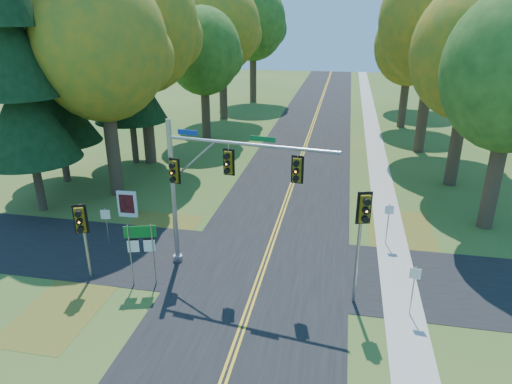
% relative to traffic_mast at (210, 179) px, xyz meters
% --- Properties ---
extents(ground, '(160.00, 160.00, 0.00)m').
position_rel_traffic_mast_xyz_m(ground, '(2.32, -1.40, -4.52)').
color(ground, '#2E561E').
rests_on(ground, ground).
extents(road_main, '(8.00, 160.00, 0.02)m').
position_rel_traffic_mast_xyz_m(road_main, '(2.32, -1.40, -4.51)').
color(road_main, black).
rests_on(road_main, ground).
extents(road_cross, '(60.00, 6.00, 0.02)m').
position_rel_traffic_mast_xyz_m(road_cross, '(2.32, 0.60, -4.51)').
color(road_cross, black).
rests_on(road_cross, ground).
extents(centerline_left, '(0.10, 160.00, 0.01)m').
position_rel_traffic_mast_xyz_m(centerline_left, '(2.22, -1.40, -4.49)').
color(centerline_left, gold).
rests_on(centerline_left, road_main).
extents(centerline_right, '(0.10, 160.00, 0.01)m').
position_rel_traffic_mast_xyz_m(centerline_right, '(2.42, -1.40, -4.49)').
color(centerline_right, gold).
rests_on(centerline_right, road_main).
extents(sidewalk_east, '(1.60, 160.00, 0.06)m').
position_rel_traffic_mast_xyz_m(sidewalk_east, '(8.52, -1.40, -4.49)').
color(sidewalk_east, '#9E998E').
rests_on(sidewalk_east, ground).
extents(leaf_patch_w_near, '(4.00, 6.00, 0.00)m').
position_rel_traffic_mast_xyz_m(leaf_patch_w_near, '(-4.18, 2.60, -4.51)').
color(leaf_patch_w_near, brown).
rests_on(leaf_patch_w_near, ground).
extents(leaf_patch_e, '(3.50, 8.00, 0.00)m').
position_rel_traffic_mast_xyz_m(leaf_patch_e, '(9.12, 4.60, -4.51)').
color(leaf_patch_e, brown).
rests_on(leaf_patch_e, ground).
extents(leaf_patch_w_far, '(3.00, 5.00, 0.00)m').
position_rel_traffic_mast_xyz_m(leaf_patch_w_far, '(-5.18, -4.40, -4.51)').
color(leaf_patch_w_far, brown).
rests_on(leaf_patch_w_far, ground).
extents(tree_w_a, '(8.00, 8.00, 14.15)m').
position_rel_traffic_mast_xyz_m(tree_w_a, '(-8.81, 7.98, 4.97)').
color(tree_w_a, '#38281C').
rests_on(tree_w_a, ground).
extents(tree_w_b, '(8.60, 8.60, 15.38)m').
position_rel_traffic_mast_xyz_m(tree_w_b, '(-9.40, 14.88, 5.85)').
color(tree_w_b, '#38281C').
rests_on(tree_w_b, ground).
extents(tree_e_b, '(7.60, 7.60, 13.33)m').
position_rel_traffic_mast_xyz_m(tree_e_b, '(13.29, 14.17, 4.38)').
color(tree_e_b, '#38281C').
rests_on(tree_e_b, ground).
extents(tree_w_c, '(6.80, 6.80, 11.91)m').
position_rel_traffic_mast_xyz_m(tree_w_c, '(-7.22, 23.07, 3.43)').
color(tree_w_c, '#38281C').
rests_on(tree_w_c, ground).
extents(tree_e_c, '(8.80, 8.80, 15.79)m').
position_rel_traffic_mast_xyz_m(tree_e_c, '(12.20, 22.29, 6.14)').
color(tree_e_c, '#38281C').
rests_on(tree_e_c, ground).
extents(tree_w_d, '(8.20, 8.20, 14.56)m').
position_rel_traffic_mast_xyz_m(tree_w_d, '(-7.81, 31.78, 5.26)').
color(tree_w_d, '#38281C').
rests_on(tree_w_d, ground).
extents(tree_e_d, '(7.00, 7.00, 12.32)m').
position_rel_traffic_mast_xyz_m(tree_e_d, '(11.58, 31.47, 3.72)').
color(tree_e_d, '#38281C').
rests_on(tree_e_d, ground).
extents(tree_w_e, '(8.40, 8.40, 14.97)m').
position_rel_traffic_mast_xyz_m(tree_w_e, '(-6.61, 42.68, 5.56)').
color(tree_w_e, '#38281C').
rests_on(tree_w_e, ground).
extents(tree_e_e, '(7.80, 7.80, 13.74)m').
position_rel_traffic_mast_xyz_m(tree_e_e, '(12.79, 42.18, 4.68)').
color(tree_e_e, '#38281C').
rests_on(tree_e_e, ground).
extents(pine_a, '(5.60, 5.60, 19.48)m').
position_rel_traffic_mast_xyz_m(pine_a, '(-12.18, 4.60, 4.67)').
color(pine_a, '#38281C').
rests_on(pine_a, ground).
extents(pine_b, '(5.60, 5.60, 17.31)m').
position_rel_traffic_mast_xyz_m(pine_b, '(-13.68, 9.60, 3.65)').
color(pine_b, '#38281C').
rests_on(pine_b, ground).
extents(pine_c, '(5.60, 5.60, 20.56)m').
position_rel_traffic_mast_xyz_m(pine_c, '(-10.68, 14.60, 5.18)').
color(pine_c, '#38281C').
rests_on(pine_c, ground).
extents(traffic_mast, '(7.68, 1.35, 7.02)m').
position_rel_traffic_mast_xyz_m(traffic_mast, '(0.00, 0.00, 0.00)').
color(traffic_mast, '#96979E').
rests_on(traffic_mast, ground).
extents(east_signal_pole, '(0.57, 0.68, 5.05)m').
position_rel_traffic_mast_xyz_m(east_signal_pole, '(6.57, -1.66, -0.69)').
color(east_signal_pole, gray).
rests_on(east_signal_pole, ground).
extents(ped_signal_pole, '(0.57, 0.68, 3.75)m').
position_rel_traffic_mast_xyz_m(ped_signal_pole, '(-5.18, -2.13, -1.73)').
color(ped_signal_pole, gray).
rests_on(ped_signal_pole, ground).
extents(route_sign_cluster, '(1.34, 0.41, 2.95)m').
position_rel_traffic_mast_xyz_m(route_sign_cluster, '(-2.61, -1.93, -2.44)').
color(route_sign_cluster, gray).
rests_on(route_sign_cluster, ground).
extents(info_kiosk, '(1.16, 0.22, 1.60)m').
position_rel_traffic_mast_xyz_m(info_kiosk, '(-6.58, 4.67, -3.72)').
color(info_kiosk, white).
rests_on(info_kiosk, ground).
extents(reg_sign_e_north, '(0.44, 0.08, 2.30)m').
position_rel_traffic_mast_xyz_m(reg_sign_e_north, '(8.18, 4.00, -2.94)').
color(reg_sign_e_north, gray).
rests_on(reg_sign_e_north, ground).
extents(reg_sign_e_south, '(0.43, 0.08, 2.23)m').
position_rel_traffic_mast_xyz_m(reg_sign_e_south, '(8.72, -1.97, -2.99)').
color(reg_sign_e_south, gray).
rests_on(reg_sign_e_south, ground).
extents(reg_sign_w, '(0.45, 0.14, 2.36)m').
position_rel_traffic_mast_xyz_m(reg_sign_w, '(-5.63, 0.59, -2.90)').
color(reg_sign_w, gray).
rests_on(reg_sign_w, ground).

